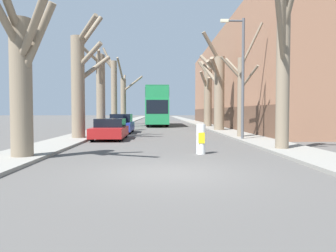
{
  "coord_description": "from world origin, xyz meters",
  "views": [
    {
      "loc": [
        -0.28,
        -8.89,
        1.67
      ],
      "look_at": [
        0.76,
        25.01,
        0.2
      ],
      "focal_mm": 35.0,
      "sensor_mm": 36.0,
      "label": 1
    }
  ],
  "objects_px": {
    "lamp_post": "(241,72)",
    "traffic_bollard": "(201,139)",
    "street_tree_right_0": "(283,64)",
    "street_tree_left_1": "(80,80)",
    "double_decker_bus": "(157,105)",
    "parked_car_1": "(121,124)",
    "parked_car_0": "(110,129)",
    "street_tree_left_3": "(113,90)",
    "street_tree_right_1": "(241,92)",
    "street_tree_left_4": "(124,98)",
    "street_tree_right_3": "(208,95)",
    "street_tree_left_2": "(100,90)",
    "street_tree_left_0": "(21,73)",
    "street_tree_right_2": "(218,88)"
  },
  "relations": [
    {
      "from": "street_tree_left_3",
      "to": "parked_car_0",
      "type": "relative_size",
      "value": 2.05
    },
    {
      "from": "street_tree_left_3",
      "to": "traffic_bollard",
      "type": "height_order",
      "value": "street_tree_left_3"
    },
    {
      "from": "street_tree_left_1",
      "to": "street_tree_right_2",
      "type": "xyz_separation_m",
      "value": [
        9.85,
        8.3,
        0.11
      ]
    },
    {
      "from": "street_tree_left_2",
      "to": "parked_car_1",
      "type": "xyz_separation_m",
      "value": [
        1.89,
        -1.48,
        -2.75
      ]
    },
    {
      "from": "street_tree_right_0",
      "to": "street_tree_left_1",
      "type": "bearing_deg",
      "value": 147.32
    },
    {
      "from": "parked_car_0",
      "to": "street_tree_left_2",
      "type": "bearing_deg",
      "value": 104.0
    },
    {
      "from": "street_tree_left_0",
      "to": "street_tree_left_2",
      "type": "height_order",
      "value": "street_tree_left_2"
    },
    {
      "from": "parked_car_1",
      "to": "lamp_post",
      "type": "xyz_separation_m",
      "value": [
        7.69,
        -7.27,
        3.26
      ]
    },
    {
      "from": "street_tree_left_4",
      "to": "street_tree_right_1",
      "type": "bearing_deg",
      "value": -67.54
    },
    {
      "from": "street_tree_left_2",
      "to": "street_tree_left_4",
      "type": "relative_size",
      "value": 0.8
    },
    {
      "from": "street_tree_left_2",
      "to": "parked_car_0",
      "type": "bearing_deg",
      "value": -76.0
    },
    {
      "from": "parked_car_0",
      "to": "street_tree_right_2",
      "type": "bearing_deg",
      "value": 45.86
    },
    {
      "from": "street_tree_left_0",
      "to": "street_tree_left_4",
      "type": "bearing_deg",
      "value": 89.88
    },
    {
      "from": "street_tree_left_0",
      "to": "parked_car_0",
      "type": "relative_size",
      "value": 1.54
    },
    {
      "from": "street_tree_left_1",
      "to": "parked_car_1",
      "type": "xyz_separation_m",
      "value": [
        1.78,
        6.09,
        -2.91
      ]
    },
    {
      "from": "street_tree_right_3",
      "to": "lamp_post",
      "type": "bearing_deg",
      "value": -92.15
    },
    {
      "from": "street_tree_right_1",
      "to": "parked_car_1",
      "type": "bearing_deg",
      "value": 145.4
    },
    {
      "from": "street_tree_left_1",
      "to": "street_tree_right_3",
      "type": "distance_m",
      "value": 18.65
    },
    {
      "from": "double_decker_bus",
      "to": "traffic_bollard",
      "type": "bearing_deg",
      "value": -86.19
    },
    {
      "from": "street_tree_right_1",
      "to": "street_tree_left_4",
      "type": "bearing_deg",
      "value": 112.46
    },
    {
      "from": "street_tree_left_4",
      "to": "double_decker_bus",
      "type": "bearing_deg",
      "value": -45.34
    },
    {
      "from": "street_tree_left_2",
      "to": "lamp_post",
      "type": "relative_size",
      "value": 0.99
    },
    {
      "from": "street_tree_left_0",
      "to": "street_tree_right_3",
      "type": "bearing_deg",
      "value": 67.42
    },
    {
      "from": "street_tree_left_2",
      "to": "parked_car_0",
      "type": "xyz_separation_m",
      "value": [
        1.89,
        -7.6,
        -2.84
      ]
    },
    {
      "from": "street_tree_left_0",
      "to": "street_tree_left_2",
      "type": "relative_size",
      "value": 0.95
    },
    {
      "from": "street_tree_left_0",
      "to": "lamp_post",
      "type": "bearing_deg",
      "value": 38.07
    },
    {
      "from": "street_tree_left_0",
      "to": "street_tree_right_2",
      "type": "xyz_separation_m",
      "value": [
        9.85,
        16.89,
        0.73
      ]
    },
    {
      "from": "parked_car_0",
      "to": "traffic_bollard",
      "type": "height_order",
      "value": "parked_car_0"
    },
    {
      "from": "street_tree_left_3",
      "to": "traffic_bollard",
      "type": "xyz_separation_m",
      "value": [
        6.56,
        -23.13,
        -3.42
      ]
    },
    {
      "from": "street_tree_left_3",
      "to": "street_tree_right_1",
      "type": "xyz_separation_m",
      "value": [
        10.08,
        -15.55,
        -1.11
      ]
    },
    {
      "from": "street_tree_right_3",
      "to": "double_decker_bus",
      "type": "height_order",
      "value": "street_tree_right_3"
    },
    {
      "from": "lamp_post",
      "to": "traffic_bollard",
      "type": "relative_size",
      "value": 5.92
    },
    {
      "from": "double_decker_bus",
      "to": "parked_car_0",
      "type": "relative_size",
      "value": 2.69
    },
    {
      "from": "lamp_post",
      "to": "traffic_bollard",
      "type": "distance_m",
      "value": 7.47
    },
    {
      "from": "street_tree_right_2",
      "to": "street_tree_left_3",
      "type": "bearing_deg",
      "value": 142.33
    },
    {
      "from": "street_tree_left_0",
      "to": "street_tree_left_3",
      "type": "distance_m",
      "value": 24.65
    },
    {
      "from": "street_tree_left_3",
      "to": "traffic_bollard",
      "type": "relative_size",
      "value": 7.39
    },
    {
      "from": "street_tree_left_0",
      "to": "street_tree_right_3",
      "type": "xyz_separation_m",
      "value": [
        10.09,
        24.26,
        0.53
      ]
    },
    {
      "from": "street_tree_right_0",
      "to": "parked_car_0",
      "type": "bearing_deg",
      "value": 142.09
    },
    {
      "from": "street_tree_left_0",
      "to": "parked_car_1",
      "type": "height_order",
      "value": "street_tree_left_0"
    },
    {
      "from": "street_tree_left_3",
      "to": "street_tree_right_2",
      "type": "distance_m",
      "value": 12.67
    },
    {
      "from": "lamp_post",
      "to": "street_tree_left_0",
      "type": "bearing_deg",
      "value": -141.93
    },
    {
      "from": "double_decker_bus",
      "to": "street_tree_right_0",
      "type": "bearing_deg",
      "value": -78.47
    },
    {
      "from": "double_decker_bus",
      "to": "parked_car_1",
      "type": "relative_size",
      "value": 2.56
    },
    {
      "from": "street_tree_right_2",
      "to": "lamp_post",
      "type": "xyz_separation_m",
      "value": [
        -0.39,
        -9.48,
        0.24
      ]
    },
    {
      "from": "street_tree_right_2",
      "to": "parked_car_0",
      "type": "bearing_deg",
      "value": -134.14
    },
    {
      "from": "street_tree_left_4",
      "to": "street_tree_right_3",
      "type": "xyz_separation_m",
      "value": [
        10.02,
        -8.58,
        -0.04
      ]
    },
    {
      "from": "double_decker_bus",
      "to": "street_tree_left_0",
      "type": "bearing_deg",
      "value": -99.24
    },
    {
      "from": "street_tree_right_0",
      "to": "parked_car_0",
      "type": "xyz_separation_m",
      "value": [
        -8.14,
        6.34,
        -3.05
      ]
    },
    {
      "from": "street_tree_left_1",
      "to": "parked_car_0",
      "type": "xyz_separation_m",
      "value": [
        1.78,
        -0.02,
        -3.01
      ]
    }
  ]
}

